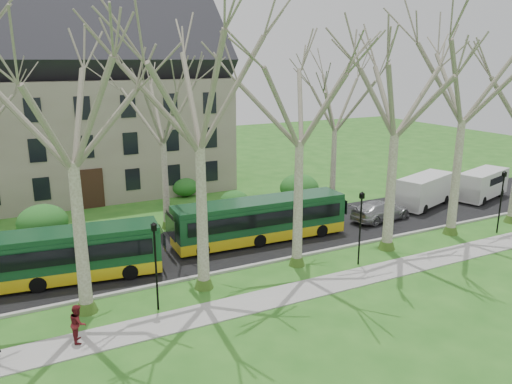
# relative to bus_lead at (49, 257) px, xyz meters

# --- Properties ---
(ground) EXTENTS (120.00, 120.00, 0.00)m
(ground) POSITION_rel_bus_lead_xyz_m (10.26, -4.45, -1.50)
(ground) COLOR #245D1A
(ground) RESTS_ON ground
(sidewalk) EXTENTS (70.00, 2.00, 0.06)m
(sidewalk) POSITION_rel_bus_lead_xyz_m (10.26, -6.95, -1.47)
(sidewalk) COLOR gray
(sidewalk) RESTS_ON ground
(road) EXTENTS (80.00, 8.00, 0.06)m
(road) POSITION_rel_bus_lead_xyz_m (10.26, 1.05, -1.47)
(road) COLOR black
(road) RESTS_ON ground
(curb) EXTENTS (80.00, 0.25, 0.14)m
(curb) POSITION_rel_bus_lead_xyz_m (10.26, -2.95, -1.43)
(curb) COLOR #A5A39E
(curb) RESTS_ON ground
(building) EXTENTS (26.50, 12.20, 16.00)m
(building) POSITION_rel_bus_lead_xyz_m (4.26, 19.55, 6.57)
(building) COLOR gray
(building) RESTS_ON ground
(tree_row_verge) EXTENTS (49.00, 7.00, 14.00)m
(tree_row_verge) POSITION_rel_bus_lead_xyz_m (10.26, -4.15, 5.50)
(tree_row_verge) COLOR gray
(tree_row_verge) RESTS_ON ground
(tree_row_far) EXTENTS (33.00, 7.00, 12.00)m
(tree_row_far) POSITION_rel_bus_lead_xyz_m (8.93, 6.55, 4.50)
(tree_row_far) COLOR gray
(tree_row_far) RESTS_ON ground
(lamp_row) EXTENTS (36.22, 0.22, 4.30)m
(lamp_row) POSITION_rel_bus_lead_xyz_m (10.26, -5.45, 1.08)
(lamp_row) COLOR black
(lamp_row) RESTS_ON ground
(hedges) EXTENTS (30.60, 8.60, 2.00)m
(hedges) POSITION_rel_bus_lead_xyz_m (5.60, 9.55, -0.50)
(hedges) COLOR #175320
(hedges) RESTS_ON ground
(bus_lead) EXTENTS (11.71, 3.84, 2.87)m
(bus_lead) POSITION_rel_bus_lead_xyz_m (0.00, 0.00, 0.00)
(bus_lead) COLOR #123F21
(bus_lead) RESTS_ON road
(bus_follow) EXTENTS (11.59, 2.88, 2.87)m
(bus_follow) POSITION_rel_bus_lead_xyz_m (12.93, 0.56, 0.00)
(bus_follow) COLOR #123F21
(bus_follow) RESTS_ON road
(sedan) EXTENTS (5.18, 2.58, 1.45)m
(sedan) POSITION_rel_bus_lead_xyz_m (22.86, 0.35, -0.71)
(sedan) COLOR #A0A1A5
(sedan) RESTS_ON road
(van_a) EXTENTS (6.17, 3.84, 2.53)m
(van_a) POSITION_rel_bus_lead_xyz_m (28.44, 1.53, -0.17)
(van_a) COLOR silver
(van_a) RESTS_ON road
(van_b) EXTENTS (5.96, 3.53, 2.45)m
(van_b) POSITION_rel_bus_lead_xyz_m (34.49, 0.96, -0.21)
(van_b) COLOR silver
(van_b) RESTS_ON road
(pedestrian_b) EXTENTS (0.73, 0.88, 1.66)m
(pedestrian_b) POSITION_rel_bus_lead_xyz_m (0.48, -6.72, -0.61)
(pedestrian_b) COLOR maroon
(pedestrian_b) RESTS_ON sidewalk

